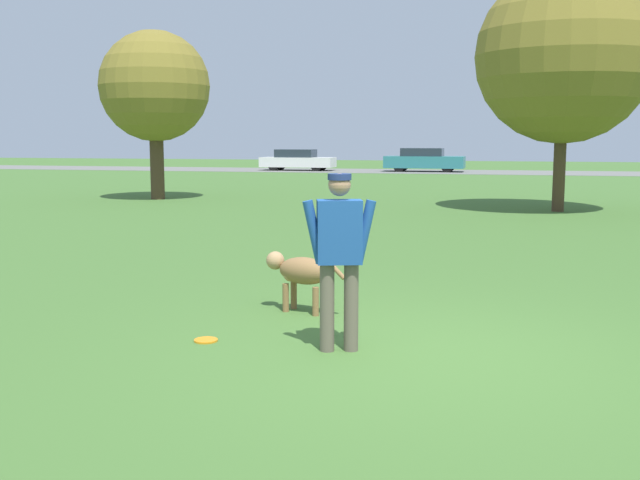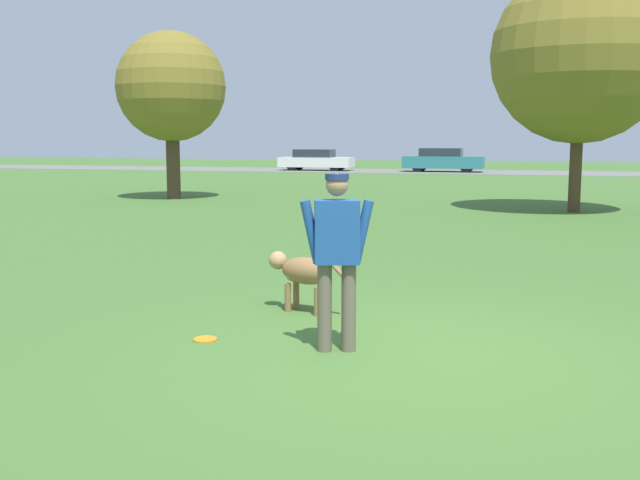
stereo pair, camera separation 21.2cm
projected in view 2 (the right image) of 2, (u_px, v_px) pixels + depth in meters
name	position (u px, v px, depth m)	size (l,w,h in m)	color
ground_plane	(410.00, 354.00, 6.58)	(120.00, 120.00, 0.00)	#426B2D
far_road_strip	(516.00, 173.00, 42.29)	(120.00, 6.00, 0.01)	slate
person	(337.00, 248.00, 6.58)	(0.65, 0.33, 1.59)	#665B4C
dog	(302.00, 272.00, 8.17)	(0.99, 0.47, 0.64)	olive
frisbee	(205.00, 339.00, 7.05)	(0.22, 0.22, 0.02)	orange
tree_mid_center	(581.00, 55.00, 18.90)	(4.50, 4.50, 6.26)	#4C3826
tree_far_left	(171.00, 87.00, 23.29)	(3.41, 3.41, 5.22)	#4C3826
parked_car_white	(316.00, 160.00, 45.02)	(4.41, 1.70, 1.27)	white
parked_car_teal	(443.00, 160.00, 43.16)	(4.60, 1.76, 1.37)	teal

